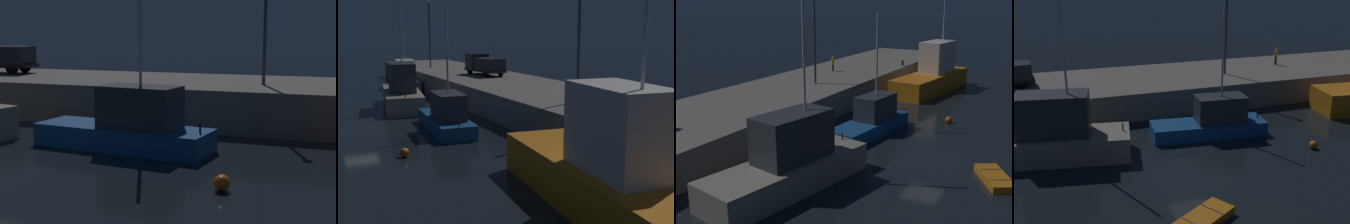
% 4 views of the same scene
% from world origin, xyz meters
% --- Properties ---
extents(ground_plane, '(320.00, 320.00, 0.00)m').
position_xyz_m(ground_plane, '(0.00, 0.00, 0.00)').
color(ground_plane, black).
extents(pier_quay, '(74.61, 10.11, 2.32)m').
position_xyz_m(pier_quay, '(0.00, 15.20, 1.16)').
color(pier_quay, gray).
rests_on(pier_quay, ground).
extents(fishing_trawler_red, '(13.19, 5.14, 10.98)m').
position_xyz_m(fishing_trawler_red, '(21.06, 6.41, 1.83)').
color(fishing_trawler_red, orange).
rests_on(fishing_trawler_red, ground).
extents(fishing_boat_blue, '(10.93, 5.14, 12.05)m').
position_xyz_m(fishing_boat_blue, '(-7.85, 5.28, 1.57)').
color(fishing_boat_blue, gray).
rests_on(fishing_boat_blue, ground).
extents(fishing_boat_orange, '(8.64, 3.41, 9.37)m').
position_xyz_m(fishing_boat_orange, '(3.68, 5.66, 1.10)').
color(fishing_boat_orange, '#195193').
rests_on(fishing_boat_orange, ground).
extents(dinghy_orange_near, '(3.72, 2.97, 0.49)m').
position_xyz_m(dinghy_orange_near, '(-1.31, -4.84, 0.23)').
color(dinghy_orange_near, orange).
rests_on(dinghy_orange_near, ground).
extents(mooring_buoy_near, '(0.58, 0.58, 0.58)m').
position_xyz_m(mooring_buoy_near, '(9.23, 1.00, 0.29)').
color(mooring_buoy_near, orange).
rests_on(mooring_buoy_near, ground).
extents(lamp_post_east, '(0.44, 0.44, 9.01)m').
position_xyz_m(lamp_post_east, '(8.44, 14.06, 7.52)').
color(lamp_post_east, '#38383D').
rests_on(lamp_post_east, pier_quay).
extents(dockworker, '(0.44, 0.44, 1.71)m').
position_xyz_m(dockworker, '(15.11, 16.03, 3.30)').
color(dockworker, black).
rests_on(dockworker, pier_quay).
extents(bollard_west, '(0.28, 0.28, 0.62)m').
position_xyz_m(bollard_west, '(22.61, 10.70, 2.63)').
color(bollard_west, black).
rests_on(bollard_west, pier_quay).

